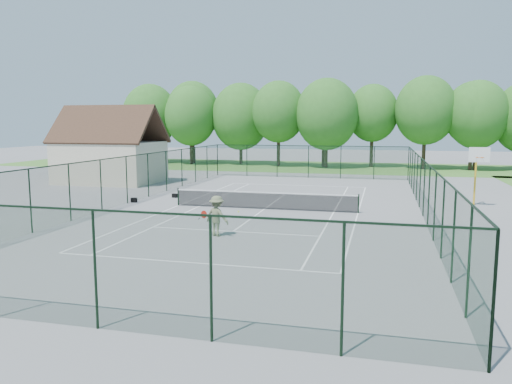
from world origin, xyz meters
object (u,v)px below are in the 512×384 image
tennis_net (264,200)px  basketball_goal (478,165)px  sports_bag_a (134,200)px  tennis_player (217,216)px

tennis_net → basketball_goal: size_ratio=3.04×
tennis_net → sports_bag_a: size_ratio=29.57×
tennis_net → sports_bag_a: 8.79m
basketball_goal → tennis_player: 17.46m
tennis_net → tennis_player: size_ratio=6.01×
tennis_player → basketball_goal: bearing=42.6°
sports_bag_a → tennis_net: bearing=-6.3°
sports_bag_a → tennis_player: bearing=-46.9°
tennis_net → tennis_player: (-0.43, -7.48, 0.35)m
sports_bag_a → tennis_player: (8.34, -7.92, 0.77)m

